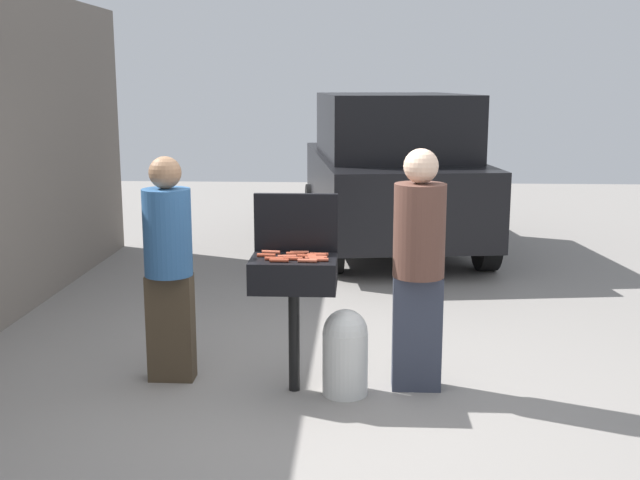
% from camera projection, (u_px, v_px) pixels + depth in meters
% --- Properties ---
extents(ground_plane, '(24.00, 24.00, 0.00)m').
position_uv_depth(ground_plane, '(313.00, 395.00, 5.59)').
color(ground_plane, gray).
extents(bbq_grill, '(0.60, 0.44, 0.97)m').
position_uv_depth(bbq_grill, '(294.00, 278.00, 5.52)').
color(bbq_grill, black).
rests_on(bbq_grill, ground).
extents(grill_lid_open, '(0.60, 0.05, 0.42)m').
position_uv_depth(grill_lid_open, '(296.00, 223.00, 5.66)').
color(grill_lid_open, black).
rests_on(grill_lid_open, bbq_grill).
extents(hot_dog_0, '(0.13, 0.03, 0.03)m').
position_uv_depth(hot_dog_0, '(307.00, 261.00, 5.34)').
color(hot_dog_0, '#C6593D').
rests_on(hot_dog_0, bbq_grill).
extents(hot_dog_1, '(0.13, 0.04, 0.03)m').
position_uv_depth(hot_dog_1, '(271.00, 252.00, 5.61)').
color(hot_dog_1, '#C6593D').
rests_on(hot_dog_1, bbq_grill).
extents(hot_dog_2, '(0.13, 0.03, 0.03)m').
position_uv_depth(hot_dog_2, '(279.00, 260.00, 5.35)').
color(hot_dog_2, '#AD4228').
rests_on(hot_dog_2, bbq_grill).
extents(hot_dog_3, '(0.13, 0.04, 0.03)m').
position_uv_depth(hot_dog_3, '(287.00, 257.00, 5.47)').
color(hot_dog_3, '#C6593D').
rests_on(hot_dog_3, bbq_grill).
extents(hot_dog_4, '(0.13, 0.03, 0.03)m').
position_uv_depth(hot_dog_4, '(293.00, 259.00, 5.41)').
color(hot_dog_4, '#AD4228').
rests_on(hot_dog_4, bbq_grill).
extents(hot_dog_5, '(0.13, 0.03, 0.03)m').
position_uv_depth(hot_dog_5, '(318.00, 257.00, 5.44)').
color(hot_dog_5, '#B74C33').
rests_on(hot_dog_5, bbq_grill).
extents(hot_dog_6, '(0.13, 0.03, 0.03)m').
position_uv_depth(hot_dog_6, '(299.00, 253.00, 5.60)').
color(hot_dog_6, '#C6593D').
rests_on(hot_dog_6, bbq_grill).
extents(hot_dog_7, '(0.13, 0.04, 0.03)m').
position_uv_depth(hot_dog_7, '(295.00, 254.00, 5.56)').
color(hot_dog_7, '#AD4228').
rests_on(hot_dog_7, bbq_grill).
extents(hot_dog_8, '(0.13, 0.03, 0.03)m').
position_uv_depth(hot_dog_8, '(314.00, 259.00, 5.41)').
color(hot_dog_8, '#B74C33').
rests_on(hot_dog_8, bbq_grill).
extents(hot_dog_9, '(0.13, 0.04, 0.03)m').
position_uv_depth(hot_dog_9, '(319.00, 260.00, 5.37)').
color(hot_dog_9, '#B74C33').
rests_on(hot_dog_9, bbq_grill).
extents(hot_dog_10, '(0.13, 0.04, 0.03)m').
position_uv_depth(hot_dog_10, '(316.00, 255.00, 5.51)').
color(hot_dog_10, '#B74C33').
rests_on(hot_dog_10, bbq_grill).
extents(hot_dog_11, '(0.13, 0.03, 0.03)m').
position_uv_depth(hot_dog_11, '(307.00, 256.00, 5.48)').
color(hot_dog_11, '#AD4228').
rests_on(hot_dog_11, bbq_grill).
extents(hot_dog_12, '(0.13, 0.04, 0.03)m').
position_uv_depth(hot_dog_12, '(319.00, 254.00, 5.54)').
color(hot_dog_12, '#B74C33').
rests_on(hot_dog_12, bbq_grill).
extents(hot_dog_13, '(0.13, 0.04, 0.03)m').
position_uv_depth(hot_dog_13, '(266.00, 255.00, 5.51)').
color(hot_dog_13, '#AD4228').
rests_on(hot_dog_13, bbq_grill).
extents(hot_dog_14, '(0.13, 0.03, 0.03)m').
position_uv_depth(hot_dog_14, '(274.00, 259.00, 5.40)').
color(hot_dog_14, '#AD4228').
rests_on(hot_dog_14, bbq_grill).
extents(propane_tank, '(0.32, 0.32, 0.62)m').
position_uv_depth(propane_tank, '(345.00, 350.00, 5.55)').
color(propane_tank, silver).
rests_on(propane_tank, ground).
extents(person_left, '(0.35, 0.35, 1.66)m').
position_uv_depth(person_left, '(168.00, 261.00, 5.72)').
color(person_left, '#3F3323').
rests_on(person_left, ground).
extents(person_right, '(0.36, 0.36, 1.73)m').
position_uv_depth(person_right, '(419.00, 261.00, 5.54)').
color(person_right, '#333847').
rests_on(person_right, ground).
extents(parked_minivan, '(2.50, 4.61, 2.02)m').
position_uv_depth(parked_minivan, '(390.00, 170.00, 10.46)').
color(parked_minivan, black).
rests_on(parked_minivan, ground).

